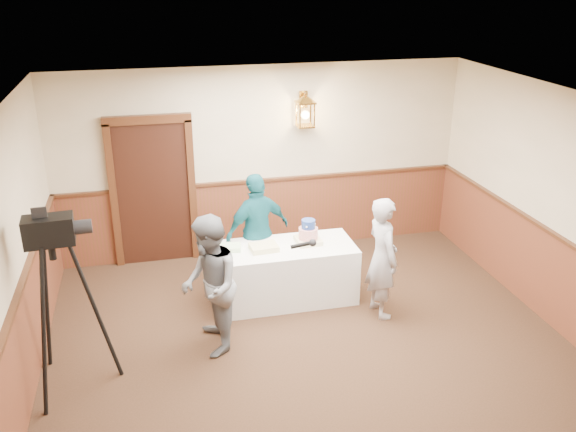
% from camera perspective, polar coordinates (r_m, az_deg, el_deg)
% --- Properties ---
extents(ground, '(7.00, 7.00, 0.00)m').
position_cam_1_polar(ground, '(6.59, 3.92, -15.67)').
color(ground, '#312113').
rests_on(ground, ground).
extents(room_shell, '(6.02, 7.02, 2.81)m').
position_cam_1_polar(room_shell, '(6.16, 2.57, -1.94)').
color(room_shell, '#BAAE8C').
rests_on(room_shell, ground).
extents(display_table, '(1.80, 0.80, 0.75)m').
position_cam_1_polar(display_table, '(7.92, -0.34, -5.33)').
color(display_table, white).
rests_on(display_table, ground).
extents(tiered_cake, '(0.32, 0.32, 0.32)m').
position_cam_1_polar(tiered_cake, '(7.82, 1.91, -1.68)').
color(tiered_cake, beige).
rests_on(tiered_cake, display_table).
extents(sheet_cake_yellow, '(0.36, 0.28, 0.07)m').
position_cam_1_polar(sheet_cake_yellow, '(7.66, -2.28, -2.95)').
color(sheet_cake_yellow, '#CFB87C').
rests_on(sheet_cake_yellow, display_table).
extents(sheet_cake_green, '(0.29, 0.25, 0.06)m').
position_cam_1_polar(sheet_cake_green, '(7.70, -5.42, -2.95)').
color(sheet_cake_green, '#BFEDA7').
rests_on(sheet_cake_green, display_table).
extents(interviewer, '(1.47, 0.79, 1.61)m').
position_cam_1_polar(interviewer, '(6.77, -7.33, -6.50)').
color(interviewer, slate).
rests_on(interviewer, ground).
extents(baker, '(0.43, 0.60, 1.54)m').
position_cam_1_polar(baker, '(7.51, 8.81, -3.86)').
color(baker, '#9E9DA3').
rests_on(baker, ground).
extents(assistant_p, '(1.01, 0.70, 1.60)m').
position_cam_1_polar(assistant_p, '(8.09, -2.86, -1.43)').
color(assistant_p, '#145662').
rests_on(assistant_p, ground).
extents(tv_camera_rig, '(0.74, 0.69, 1.88)m').
position_cam_1_polar(tv_camera_rig, '(6.55, -20.37, -8.53)').
color(tv_camera_rig, black).
rests_on(tv_camera_rig, ground).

